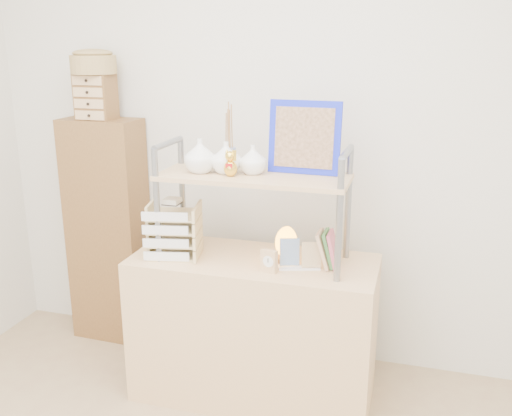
% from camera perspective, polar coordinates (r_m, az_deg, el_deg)
% --- Properties ---
extents(room_shell, '(3.42, 3.41, 2.61)m').
position_cam_1_polar(room_shell, '(1.84, -7.61, 13.79)').
color(room_shell, silver).
rests_on(room_shell, ground).
extents(desk, '(1.20, 0.50, 0.75)m').
position_cam_1_polar(desk, '(2.95, -0.25, -11.91)').
color(desk, tan).
rests_on(desk, ground).
extents(cabinet, '(0.46, 0.25, 1.35)m').
position_cam_1_polar(cabinet, '(3.54, -14.56, -2.30)').
color(cabinet, brown).
rests_on(cabinet, ground).
extents(hutch, '(0.90, 0.34, 0.76)m').
position_cam_1_polar(hutch, '(2.68, -0.77, 3.90)').
color(hutch, gray).
rests_on(hutch, desk).
extents(letter_tray, '(0.28, 0.27, 0.29)m').
position_cam_1_polar(letter_tray, '(2.83, -8.22, -2.46)').
color(letter_tray, '#D0B87D').
rests_on(letter_tray, desk).
extents(salt_lamp, '(0.12, 0.11, 0.18)m').
position_cam_1_polar(salt_lamp, '(2.74, 3.04, -3.57)').
color(salt_lamp, brown).
rests_on(salt_lamp, desk).
extents(desk_clock, '(0.08, 0.05, 0.11)m').
position_cam_1_polar(desk_clock, '(2.62, 1.32, -5.34)').
color(desk_clock, tan).
rests_on(desk_clock, desk).
extents(postcard_stand, '(0.20, 0.11, 0.14)m').
position_cam_1_polar(postcard_stand, '(2.68, 4.39, -5.23)').
color(postcard_stand, white).
rests_on(postcard_stand, desk).
extents(drawer_chest, '(0.20, 0.16, 0.25)m').
position_cam_1_polar(drawer_chest, '(3.35, -15.74, 10.65)').
color(drawer_chest, brown).
rests_on(drawer_chest, cabinet).
extents(woven_basket, '(0.25, 0.25, 0.10)m').
position_cam_1_polar(woven_basket, '(3.35, -15.95, 13.64)').
color(woven_basket, olive).
rests_on(woven_basket, drawer_chest).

